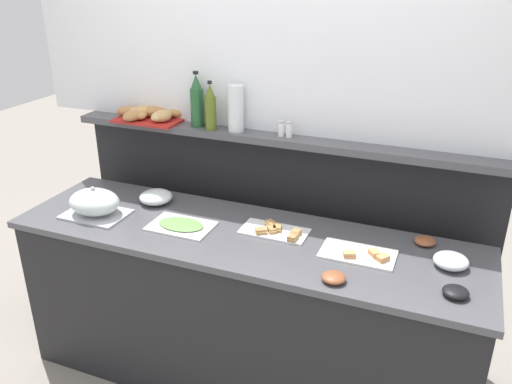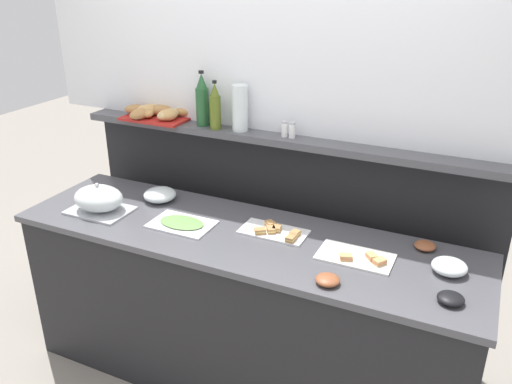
{
  "view_description": "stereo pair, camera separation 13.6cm",
  "coord_description": "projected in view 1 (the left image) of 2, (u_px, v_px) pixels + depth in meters",
  "views": [
    {
      "loc": [
        0.95,
        -2.16,
        2.2
      ],
      "look_at": [
        0.04,
        0.1,
        1.13
      ],
      "focal_mm": 36.84,
      "sensor_mm": 36.0,
      "label": 1
    },
    {
      "loc": [
        1.07,
        -2.1,
        2.2
      ],
      "look_at": [
        0.04,
        0.1,
        1.13
      ],
      "focal_mm": 36.84,
      "sensor_mm": 36.0,
      "label": 2
    }
  ],
  "objects": [
    {
      "name": "glass_bowl_medium",
      "position": [
        156.0,
        197.0,
        3.0
      ],
      "size": [
        0.19,
        0.19,
        0.08
      ],
      "color": "silver",
      "rests_on": "buffet_counter"
    },
    {
      "name": "sandwich_platter_front",
      "position": [
        360.0,
        254.0,
        2.47
      ],
      "size": [
        0.35,
        0.2,
        0.04
      ],
      "color": "white",
      "rests_on": "buffet_counter"
    },
    {
      "name": "ground_plane",
      "position": [
        279.0,
        317.0,
        3.55
      ],
      "size": [
        12.0,
        12.0,
        0.0
      ],
      "primitive_type": "plane",
      "color": "gray"
    },
    {
      "name": "upper_wall_panel",
      "position": [
        282.0,
        12.0,
        2.71
      ],
      "size": [
        3.09,
        0.08,
        1.27
      ],
      "primitive_type": "cube",
      "color": "white",
      "rests_on": "back_ledge_unit"
    },
    {
      "name": "cold_cuts_platter",
      "position": [
        181.0,
        225.0,
        2.73
      ],
      "size": [
        0.33,
        0.22,
        0.02
      ],
      "color": "silver",
      "rests_on": "buffet_counter"
    },
    {
      "name": "bread_basket",
      "position": [
        147.0,
        114.0,
        3.13
      ],
      "size": [
        0.44,
        0.3,
        0.08
      ],
      "color": "#B2231E",
      "rests_on": "back_ledge_unit"
    },
    {
      "name": "condiment_bowl_cream",
      "position": [
        456.0,
        292.0,
        2.16
      ],
      "size": [
        0.11,
        0.11,
        0.04
      ],
      "primitive_type": "ellipsoid",
      "color": "black",
      "rests_on": "buffet_counter"
    },
    {
      "name": "salt_shaker",
      "position": [
        281.0,
        129.0,
        2.85
      ],
      "size": [
        0.03,
        0.03,
        0.09
      ],
      "color": "white",
      "rests_on": "back_ledge_unit"
    },
    {
      "name": "olive_oil_bottle",
      "position": [
        211.0,
        108.0,
        2.94
      ],
      "size": [
        0.06,
        0.06,
        0.28
      ],
      "color": "#56661E",
      "rests_on": "back_ledge_unit"
    },
    {
      "name": "condiment_bowl_red",
      "position": [
        425.0,
        241.0,
        2.56
      ],
      "size": [
        0.1,
        0.1,
        0.04
      ],
      "primitive_type": "ellipsoid",
      "color": "brown",
      "rests_on": "buffet_counter"
    },
    {
      "name": "pepper_shaker",
      "position": [
        289.0,
        129.0,
        2.84
      ],
      "size": [
        0.03,
        0.03,
        0.09
      ],
      "color": "white",
      "rests_on": "back_ledge_unit"
    },
    {
      "name": "water_carafe",
      "position": [
        236.0,
        108.0,
        2.91
      ],
      "size": [
        0.09,
        0.09,
        0.26
      ],
      "primitive_type": "cylinder",
      "color": "silver",
      "rests_on": "back_ledge_unit"
    },
    {
      "name": "back_ledge_unit",
      "position": [
        276.0,
        231.0,
        3.2
      ],
      "size": [
        2.49,
        0.22,
        1.33
      ],
      "color": "black",
      "rests_on": "ground_plane"
    },
    {
      "name": "buffet_counter",
      "position": [
        243.0,
        310.0,
        2.85
      ],
      "size": [
        2.43,
        0.69,
        0.93
      ],
      "color": "black",
      "rests_on": "ground_plane"
    },
    {
      "name": "wine_bottle_green",
      "position": [
        197.0,
        102.0,
        2.99
      ],
      "size": [
        0.08,
        0.08,
        0.32
      ],
      "color": "#23562D",
      "rests_on": "back_ledge_unit"
    },
    {
      "name": "sandwich_platter_side",
      "position": [
        276.0,
        231.0,
        2.67
      ],
      "size": [
        0.34,
        0.18,
        0.04
      ],
      "color": "white",
      "rests_on": "buffet_counter"
    },
    {
      "name": "glass_bowl_large",
      "position": [
        451.0,
        261.0,
        2.37
      ],
      "size": [
        0.16,
        0.16,
        0.06
      ],
      "color": "silver",
      "rests_on": "buffet_counter"
    },
    {
      "name": "condiment_bowl_dark",
      "position": [
        334.0,
        277.0,
        2.27
      ],
      "size": [
        0.11,
        0.11,
        0.04
      ],
      "primitive_type": "ellipsoid",
      "color": "brown",
      "rests_on": "buffet_counter"
    },
    {
      "name": "serving_cloche",
      "position": [
        95.0,
        203.0,
        2.84
      ],
      "size": [
        0.34,
        0.24,
        0.17
      ],
      "color": "#B7BABF",
      "rests_on": "buffet_counter"
    }
  ]
}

